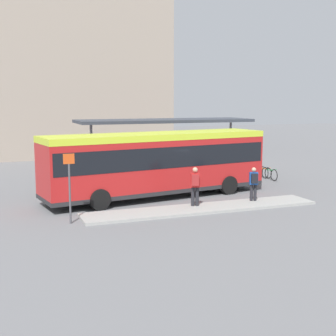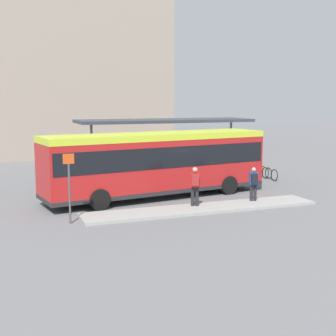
# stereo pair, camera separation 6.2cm
# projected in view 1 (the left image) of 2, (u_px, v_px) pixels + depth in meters

# --- Properties ---
(ground_plane) EXTENTS (120.00, 120.00, 0.00)m
(ground_plane) POSITION_uv_depth(u_px,v_px,m) (157.00, 197.00, 23.71)
(ground_plane) COLOR slate
(curb_island) EXTENTS (10.92, 1.80, 0.12)m
(curb_island) POSITION_uv_depth(u_px,v_px,m) (203.00, 208.00, 20.95)
(curb_island) COLOR #9E9E99
(curb_island) RESTS_ON ground_plane
(city_bus) EXTENTS (11.84, 4.30, 3.25)m
(city_bus) POSITION_uv_depth(u_px,v_px,m) (157.00, 160.00, 23.44)
(city_bus) COLOR red
(city_bus) RESTS_ON ground_plane
(pedestrian_waiting) EXTENTS (0.46, 0.50, 1.61)m
(pedestrian_waiting) POSITION_uv_depth(u_px,v_px,m) (254.00, 182.00, 22.12)
(pedestrian_waiting) COLOR #232328
(pedestrian_waiting) RESTS_ON curb_island
(pedestrian_companion) EXTENTS (0.51, 0.55, 1.77)m
(pedestrian_companion) POSITION_uv_depth(u_px,v_px,m) (195.00, 184.00, 21.02)
(pedestrian_companion) COLOR #232328
(pedestrian_companion) RESTS_ON curb_island
(bicycle_green) EXTENTS (0.48, 1.72, 0.74)m
(bicycle_green) POSITION_uv_depth(u_px,v_px,m) (269.00, 174.00, 28.87)
(bicycle_green) COLOR black
(bicycle_green) RESTS_ON ground_plane
(bicycle_orange) EXTENTS (0.48, 1.63, 0.70)m
(bicycle_orange) POSITION_uv_depth(u_px,v_px,m) (264.00, 172.00, 29.75)
(bicycle_orange) COLOR black
(bicycle_orange) RESTS_ON ground_plane
(bicycle_blue) EXTENTS (0.48, 1.54, 0.67)m
(bicycle_blue) POSITION_uv_depth(u_px,v_px,m) (256.00, 170.00, 30.57)
(bicycle_blue) COLOR black
(bicycle_blue) RESTS_ON ground_plane
(bicycle_yellow) EXTENTS (0.48, 1.62, 0.70)m
(bicycle_yellow) POSITION_uv_depth(u_px,v_px,m) (253.00, 168.00, 31.50)
(bicycle_yellow) COLOR black
(bicycle_yellow) RESTS_ON ground_plane
(station_shelter) EXTENTS (10.89, 3.26, 3.70)m
(station_shelter) POSITION_uv_depth(u_px,v_px,m) (165.00, 122.00, 28.99)
(station_shelter) COLOR #383D47
(station_shelter) RESTS_ON ground_plane
(potted_planter_near_shelter) EXTENTS (0.69, 0.69, 1.14)m
(potted_planter_near_shelter) POSITION_uv_depth(u_px,v_px,m) (221.00, 173.00, 27.81)
(potted_planter_near_shelter) COLOR slate
(potted_planter_near_shelter) RESTS_ON ground_plane
(potted_planter_far_side) EXTENTS (0.88, 0.88, 1.30)m
(potted_planter_far_side) POSITION_uv_depth(u_px,v_px,m) (183.00, 174.00, 26.81)
(potted_planter_far_side) COLOR slate
(potted_planter_far_side) RESTS_ON ground_plane
(platform_sign) EXTENTS (0.44, 0.08, 2.80)m
(platform_sign) POSITION_uv_depth(u_px,v_px,m) (70.00, 185.00, 18.40)
(platform_sign) COLOR #4C4C51
(platform_sign) RESTS_ON ground_plane
(station_building) EXTENTS (20.75, 13.41, 19.11)m
(station_building) POSITION_uv_depth(u_px,v_px,m) (43.00, 49.00, 43.33)
(station_building) COLOR gray
(station_building) RESTS_ON ground_plane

